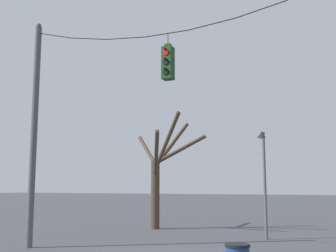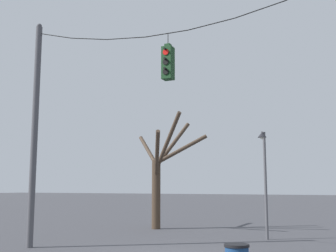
% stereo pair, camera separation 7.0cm
% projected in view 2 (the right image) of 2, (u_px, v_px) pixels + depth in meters
% --- Properties ---
extents(utility_pole_left, '(0.24, 0.24, 8.41)m').
position_uv_depth(utility_pole_left, '(35.00, 132.00, 15.66)').
color(utility_pole_left, '#4C4C51').
rests_on(utility_pole_left, ground_plane).
extents(span_wire, '(10.81, 0.03, 0.87)m').
position_uv_depth(span_wire, '(166.00, 25.00, 13.92)').
color(span_wire, black).
extents(traffic_light_over_intersection, '(0.34, 0.58, 1.55)m').
position_uv_depth(traffic_light_over_intersection, '(168.00, 63.00, 13.72)').
color(traffic_light_over_intersection, '#143819').
extents(street_lamp, '(0.37, 0.65, 4.47)m').
position_uv_depth(street_lamp, '(264.00, 167.00, 17.62)').
color(street_lamp, '#515156').
rests_on(street_lamp, ground_plane).
extents(bare_tree, '(4.52, 4.02, 5.86)m').
position_uv_depth(bare_tree, '(160.00, 172.00, 21.97)').
color(bare_tree, '#423326').
rests_on(bare_tree, ground_plane).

